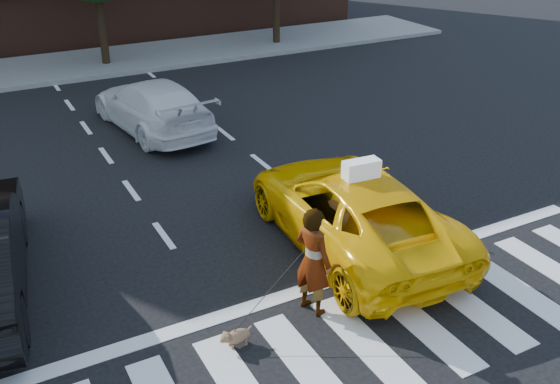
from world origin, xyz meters
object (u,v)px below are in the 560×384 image
object	(u,v)px
white_suv	(152,105)
dog	(235,337)
woman	(313,261)
taxi	(352,209)

from	to	relation	value
white_suv	dog	size ratio (longest dim) A/B	8.87
woman	white_suv	bearing A→B (deg)	-19.92
taxi	white_suv	world-z (taller)	taxi
white_suv	dog	bearing A→B (deg)	72.44
white_suv	dog	xyz separation A→B (m)	(-1.74, -9.14, -0.50)
woman	taxi	bearing A→B (deg)	-68.06
taxi	dog	world-z (taller)	taxi
white_suv	taxi	bearing A→B (deg)	93.50
woman	dog	distance (m)	1.62
taxi	white_suv	distance (m)	7.64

